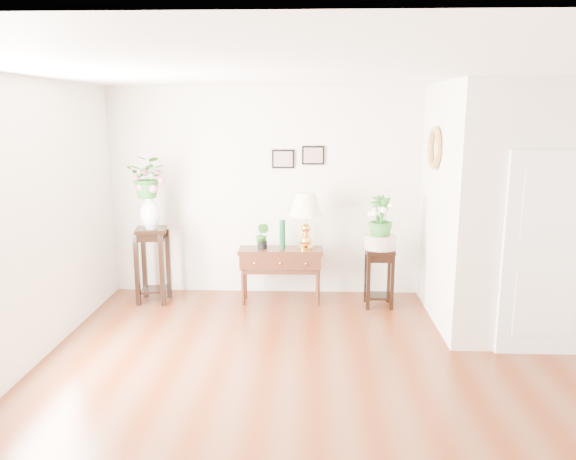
{
  "coord_description": "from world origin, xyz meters",
  "views": [
    {
      "loc": [
        -0.3,
        -4.77,
        2.45
      ],
      "look_at": [
        -0.53,
        1.3,
        1.18
      ],
      "focal_mm": 35.0,
      "sensor_mm": 36.0,
      "label": 1
    }
  ],
  "objects_px": {
    "plant_stand_a": "(153,265)",
    "plant_stand_b": "(379,277)",
    "table_lamp": "(306,222)",
    "console_table": "(281,275)"
  },
  "relations": [
    {
      "from": "plant_stand_a",
      "to": "plant_stand_b",
      "type": "bearing_deg",
      "value": -1.17
    },
    {
      "from": "table_lamp",
      "to": "plant_stand_a",
      "type": "xyz_separation_m",
      "value": [
        -2.0,
        -0.04,
        -0.58
      ]
    },
    {
      "from": "plant_stand_b",
      "to": "console_table",
      "type": "bearing_deg",
      "value": 175.44
    },
    {
      "from": "table_lamp",
      "to": "plant_stand_b",
      "type": "xyz_separation_m",
      "value": [
        0.94,
        -0.1,
        -0.7
      ]
    },
    {
      "from": "plant_stand_b",
      "to": "table_lamp",
      "type": "bearing_deg",
      "value": 173.9
    },
    {
      "from": "table_lamp",
      "to": "plant_stand_b",
      "type": "relative_size",
      "value": 0.97
    },
    {
      "from": "console_table",
      "to": "plant_stand_b",
      "type": "bearing_deg",
      "value": -5.52
    },
    {
      "from": "table_lamp",
      "to": "plant_stand_a",
      "type": "relative_size",
      "value": 0.75
    },
    {
      "from": "console_table",
      "to": "plant_stand_a",
      "type": "bearing_deg",
      "value": -179.57
    },
    {
      "from": "console_table",
      "to": "plant_stand_b",
      "type": "height_order",
      "value": "plant_stand_b"
    }
  ]
}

